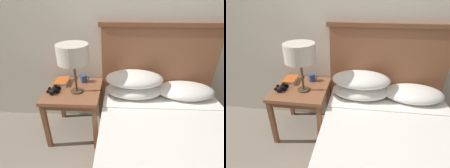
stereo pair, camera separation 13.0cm
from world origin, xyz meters
The scene contains 7 objects.
wall_back centered at (0.00, 0.94, 1.30)m, with size 8.00×0.06×2.60m.
nightstand centered at (-0.52, 0.60, 0.50)m, with size 0.58×0.58×0.58m.
bed centered at (0.40, 0.04, 0.31)m, with size 1.34×1.93×1.24m.
table_lamp centered at (-0.48, 0.56, 0.99)m, with size 0.30×0.30×0.50m.
book_on_nightstand centered at (-0.68, 0.73, 0.60)m, with size 0.14×0.21×0.04m.
binoculars_pair centered at (-0.71, 0.54, 0.61)m, with size 0.14×0.16×0.05m.
coffee_mug centered at (-0.44, 0.78, 0.63)m, with size 0.10×0.08×0.08m.
Camera 1 is at (-0.03, -1.01, 1.51)m, focal length 28.00 mm.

